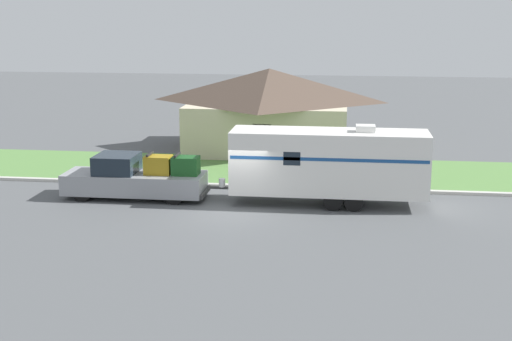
{
  "coord_description": "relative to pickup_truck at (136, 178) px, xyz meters",
  "views": [
    {
      "loc": [
        4.42,
        -28.35,
        8.32
      ],
      "look_at": [
        0.63,
        1.33,
        1.4
      ],
      "focal_mm": 50.0,
      "sensor_mm": 36.0,
      "label": 1
    }
  ],
  "objects": [
    {
      "name": "lawn_strip",
      "position": [
        4.75,
        6.07,
        -0.87
      ],
      "size": [
        80.0,
        7.0,
        0.03
      ],
      "color": "#568442",
      "rests_on": "ground_plane"
    },
    {
      "name": "mailbox",
      "position": [
        6.31,
        3.22,
        0.09
      ],
      "size": [
        0.48,
        0.2,
        1.27
      ],
      "color": "brown",
      "rests_on": "ground_plane"
    },
    {
      "name": "ground_plane",
      "position": [
        4.75,
        -1.33,
        -0.89
      ],
      "size": [
        120.0,
        120.0,
        0.0
      ],
      "primitive_type": "plane",
      "color": "#515456"
    },
    {
      "name": "pickup_truck",
      "position": [
        0.0,
        0.0,
        0.0
      ],
      "size": [
        6.34,
        2.02,
        2.05
      ],
      "color": "black",
      "rests_on": "ground_plane"
    },
    {
      "name": "travel_trailer",
      "position": [
        8.51,
        -0.0,
        0.97
      ],
      "size": [
        9.33,
        2.22,
        3.48
      ],
      "color": "black",
      "rests_on": "ground_plane"
    },
    {
      "name": "house_across_street",
      "position": [
        4.65,
        11.84,
        1.59
      ],
      "size": [
        9.85,
        7.95,
        4.78
      ],
      "color": "beige",
      "rests_on": "ground_plane"
    },
    {
      "name": "curb_strip",
      "position": [
        4.75,
        2.42,
        -0.82
      ],
      "size": [
        80.0,
        0.3,
        0.14
      ],
      "color": "beige",
      "rests_on": "ground_plane"
    }
  ]
}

